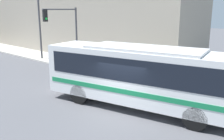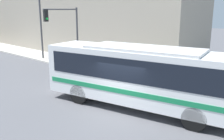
{
  "view_description": "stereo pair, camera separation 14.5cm",
  "coord_description": "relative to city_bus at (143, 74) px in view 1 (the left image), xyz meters",
  "views": [
    {
      "loc": [
        -8.7,
        -7.25,
        5.06
      ],
      "look_at": [
        2.46,
        2.65,
        1.39
      ],
      "focal_mm": 40.0,
      "sensor_mm": 36.0,
      "label": 1
    },
    {
      "loc": [
        -8.61,
        -7.36,
        5.06
      ],
      "look_at": [
        2.46,
        2.65,
        1.39
      ],
      "focal_mm": 40.0,
      "sensor_mm": 36.0,
      "label": 2
    }
  ],
  "objects": [
    {
      "name": "sidewalk",
      "position": [
        4.67,
        20.35,
        -1.81
      ],
      "size": [
        3.26,
        70.0,
        0.14
      ],
      "color": "#B7B2A8",
      "rests_on": "ground_plane"
    },
    {
      "name": "pedestrian_near_corner",
      "position": [
        4.51,
        12.4,
        -0.78
      ],
      "size": [
        0.34,
        0.34,
        1.85
      ],
      "color": "#23283D",
      "rests_on": "sidewalk"
    },
    {
      "name": "parking_meter",
      "position": [
        3.64,
        10.47,
        -0.82
      ],
      "size": [
        0.14,
        0.14,
        1.35
      ],
      "color": "#47474C",
      "rests_on": "sidewalk"
    },
    {
      "name": "fire_hydrant",
      "position": [
        3.64,
        2.98,
        -1.34
      ],
      "size": [
        0.24,
        0.33,
        0.79
      ],
      "color": "gold",
      "rests_on": "sidewalk"
    },
    {
      "name": "ground_plane",
      "position": [
        -1.46,
        0.35,
        -1.88
      ],
      "size": [
        120.0,
        120.0,
        0.0
      ],
      "primitive_type": "plane",
      "color": "#515156"
    },
    {
      "name": "street_lamp",
      "position": [
        3.63,
        15.18,
        3.17
      ],
      "size": [
        2.37,
        0.28,
        8.46
      ],
      "color": "#47474C",
      "rests_on": "sidewalk"
    },
    {
      "name": "city_bus",
      "position": [
        0.0,
        0.0,
        0.0
      ],
      "size": [
        4.45,
        10.8,
        3.23
      ],
      "rotation": [
        0.0,
        0.0,
        0.2
      ],
      "color": "white",
      "rests_on": "ground_plane"
    },
    {
      "name": "traffic_light_pole",
      "position": [
        2.64,
        9.51,
        1.74
      ],
      "size": [
        3.28,
        0.35,
        5.03
      ],
      "color": "#47474C",
      "rests_on": "sidewalk"
    },
    {
      "name": "building_facade",
      "position": [
        9.29,
        17.77,
        1.72
      ],
      "size": [
        6.0,
        32.85,
        7.2
      ],
      "color": "#9E9384",
      "rests_on": "ground_plane"
    }
  ]
}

